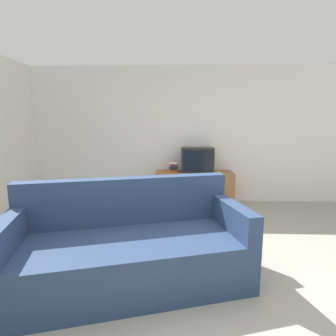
{
  "coord_description": "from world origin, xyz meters",
  "views": [
    {
      "loc": [
        -0.17,
        -2.1,
        1.49
      ],
      "look_at": [
        -0.34,
        2.22,
        0.78
      ],
      "focal_mm": 28.0,
      "sensor_mm": 36.0,
      "label": 1
    }
  ],
  "objects": [
    {
      "name": "ground_plane",
      "position": [
        0.0,
        0.0,
        0.0
      ],
      "size": [
        14.0,
        14.0,
        0.0
      ],
      "primitive_type": "plane",
      "color": "#9E998E"
    },
    {
      "name": "wall_back",
      "position": [
        0.0,
        3.03,
        1.3
      ],
      "size": [
        9.0,
        0.06,
        2.6
      ],
      "color": "white",
      "rests_on": "ground_plane"
    },
    {
      "name": "tv_stand",
      "position": [
        0.14,
        2.76,
        0.31
      ],
      "size": [
        1.44,
        0.44,
        0.62
      ],
      "color": "#9E6638",
      "rests_on": "ground_plane"
    },
    {
      "name": "television",
      "position": [
        0.19,
        2.8,
        0.85
      ],
      "size": [
        0.6,
        0.36,
        0.46
      ],
      "color": "black",
      "rests_on": "tv_stand"
    },
    {
      "name": "couch",
      "position": [
        -0.63,
        0.23,
        0.31
      ],
      "size": [
        2.33,
        1.47,
        0.95
      ],
      "rotation": [
        0.0,
        0.0,
        0.27
      ],
      "color": "navy",
      "rests_on": "ground_plane"
    },
    {
      "name": "book_stack",
      "position": [
        -0.25,
        2.73,
        0.71
      ],
      "size": [
        0.18,
        0.24,
        0.18
      ],
      "color": "gold",
      "rests_on": "tv_stand"
    },
    {
      "name": "remote_on_stand",
      "position": [
        0.58,
        2.67,
        0.63
      ],
      "size": [
        0.07,
        0.2,
        0.02
      ],
      "rotation": [
        0.0,
        0.0,
        0.14
      ],
      "color": "#B7B7B7",
      "rests_on": "tv_stand"
    }
  ]
}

